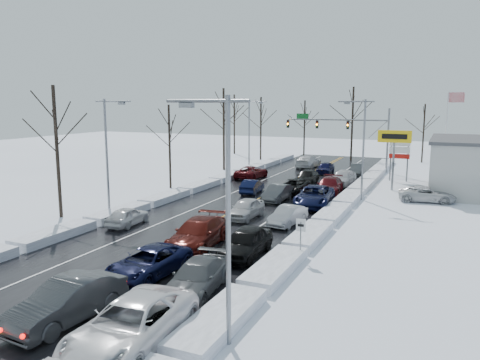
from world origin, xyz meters
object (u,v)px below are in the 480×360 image
at_px(traffic_signal_mast, 347,128).
at_px(flagpole, 448,126).
at_px(tires_plus_sign, 394,141).
at_px(oncoming_car_0, 252,193).

distance_m(traffic_signal_mast, flagpole, 11.90).
xyz_separation_m(traffic_signal_mast, tires_plus_sign, (7.05, -12.00, -0.49)).
xyz_separation_m(traffic_signal_mast, flagpole, (11.72, 2.01, 0.45)).
distance_m(traffic_signal_mast, oncoming_car_0, 20.55).
bearing_deg(flagpole, tires_plus_sign, -108.44).
distance_m(tires_plus_sign, flagpole, 14.79).
height_order(traffic_signal_mast, tires_plus_sign, traffic_signal_mast).
height_order(traffic_signal_mast, oncoming_car_0, traffic_signal_mast).
relative_size(traffic_signal_mast, flagpole, 1.33).
bearing_deg(flagpole, oncoming_car_0, -128.71).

